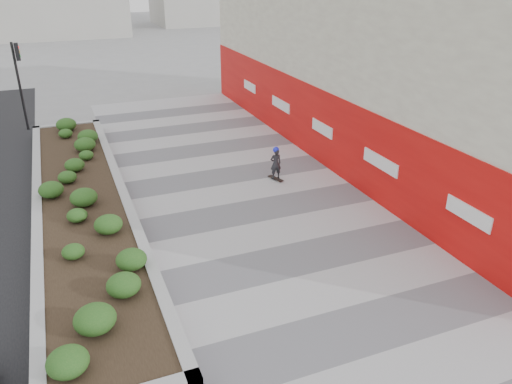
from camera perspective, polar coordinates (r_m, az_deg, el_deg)
ground at (r=12.92m, az=9.01°, el=-11.37°), size 160.00×160.00×0.00m
walkway at (r=15.12m, az=3.29°, el=-5.21°), size 8.00×36.00×0.01m
building at (r=22.12m, az=13.81°, el=14.80°), size 6.04×24.08×8.00m
planter at (r=17.34m, az=-19.31°, el=-1.00°), size 3.00×18.00×0.90m
traffic_signal_near at (r=26.78m, az=-25.47°, el=12.15°), size 0.33×0.28×4.20m
manhole_cover at (r=15.31m, az=4.99°, el=-4.86°), size 0.44×0.44×0.01m
skateboarder at (r=18.78m, az=2.27°, el=3.30°), size 0.45×0.75×1.33m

